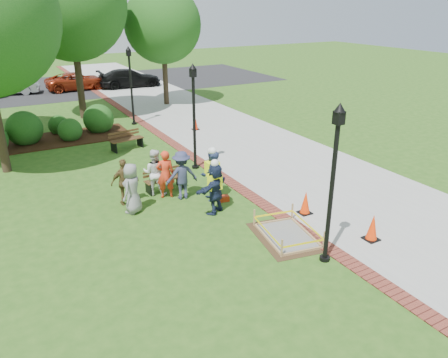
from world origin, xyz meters
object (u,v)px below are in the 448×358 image
hivis_worker_a (215,186)px  bench_near (164,184)px  lamp_near (333,174)px  cone_front (372,228)px  hivis_worker_b (213,174)px  hivis_worker_c (211,173)px  wet_concrete_pad (287,230)px

hivis_worker_a → bench_near: bearing=107.2°
bench_near → lamp_near: (1.99, -6.46, 2.23)m
cone_front → hivis_worker_b: bearing=120.0°
hivis_worker_a → hivis_worker_c: bearing=67.5°
hivis_worker_b → lamp_near: bearing=-80.4°
lamp_near → hivis_worker_a: 4.44m
bench_near → hivis_worker_c: size_ratio=0.81×
hivis_worker_a → hivis_worker_b: hivis_worker_b is taller
hivis_worker_a → hivis_worker_b: bearing=65.8°
bench_near → lamp_near: size_ratio=0.35×
cone_front → lamp_near: 2.82m
cone_front → hivis_worker_c: (-2.62, 4.97, 0.51)m
bench_near → hivis_worker_a: bearing=-72.8°
wet_concrete_pad → cone_front: (2.02, -1.34, 0.16)m
cone_front → bench_near: bearing=121.6°
hivis_worker_b → cone_front: bearing=-60.0°
wet_concrete_pad → lamp_near: 2.70m
wet_concrete_pad → lamp_near: (0.13, -1.50, 2.25)m
lamp_near → hivis_worker_c: 5.42m
wet_concrete_pad → bench_near: 5.30m
hivis_worker_b → bench_near: bearing=125.9°
wet_concrete_pad → hivis_worker_b: size_ratio=1.33×
hivis_worker_c → hivis_worker_a: bearing=-112.5°
cone_front → wet_concrete_pad: bearing=146.4°
lamp_near → hivis_worker_c: bearing=98.1°
bench_near → hivis_worker_b: hivis_worker_b is taller
wet_concrete_pad → hivis_worker_b: bearing=101.6°
bench_near → hivis_worker_c: hivis_worker_c is taller
hivis_worker_a → hivis_worker_b: size_ratio=0.96×
bench_near → hivis_worker_a: size_ratio=0.80×
wet_concrete_pad → bench_near: bearing=110.5°
hivis_worker_b → wet_concrete_pad: bearing=-78.4°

